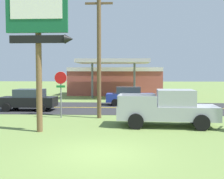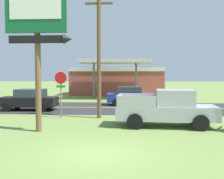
% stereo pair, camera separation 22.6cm
% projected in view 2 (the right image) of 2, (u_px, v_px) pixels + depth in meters
% --- Properties ---
extents(ground_plane, '(180.00, 180.00, 0.00)m').
position_uv_depth(ground_plane, '(97.00, 154.00, 9.68)').
color(ground_plane, olive).
extents(road_asphalt, '(140.00, 8.00, 0.02)m').
position_uv_depth(road_asphalt, '(116.00, 108.00, 22.63)').
color(road_asphalt, '#2B2B2D').
rests_on(road_asphalt, ground).
extents(road_centre_line, '(126.00, 0.20, 0.01)m').
position_uv_depth(road_centre_line, '(116.00, 108.00, 22.63)').
color(road_centre_line, gold).
rests_on(road_centre_line, road_asphalt).
extents(motel_sign, '(3.18, 0.54, 6.87)m').
position_uv_depth(motel_sign, '(38.00, 31.00, 13.02)').
color(motel_sign, brown).
rests_on(motel_sign, ground).
extents(stop_sign, '(0.80, 0.08, 2.95)m').
position_uv_depth(stop_sign, '(61.00, 86.00, 17.44)').
color(stop_sign, slate).
rests_on(stop_sign, ground).
extents(utility_pole, '(1.91, 0.26, 8.46)m').
position_uv_depth(utility_pole, '(99.00, 46.00, 17.23)').
color(utility_pole, brown).
rests_on(utility_pole, ground).
extents(gas_station, '(12.00, 11.50, 4.40)m').
position_uv_depth(gas_station, '(117.00, 80.00, 36.94)').
color(gas_station, '#A84C42').
rests_on(gas_station, ground).
extents(pickup_silver_parked_on_lawn, '(5.31, 2.48, 1.96)m').
position_uv_depth(pickup_silver_parked_on_lawn, '(167.00, 108.00, 14.64)').
color(pickup_silver_parked_on_lawn, '#A8AAAF').
rests_on(pickup_silver_parked_on_lawn, ground).
extents(car_black_near_lane, '(4.20, 2.00, 1.64)m').
position_uv_depth(car_black_near_lane, '(29.00, 100.00, 21.02)').
color(car_black_near_lane, black).
rests_on(car_black_near_lane, ground).
extents(car_blue_far_lane, '(4.20, 2.00, 1.64)m').
position_uv_depth(car_blue_far_lane, '(131.00, 96.00, 24.49)').
color(car_blue_far_lane, '#233893').
rests_on(car_blue_far_lane, ground).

